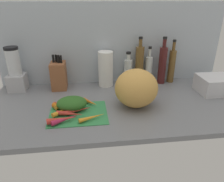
{
  "coord_description": "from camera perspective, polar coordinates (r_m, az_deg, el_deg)",
  "views": [
    {
      "loc": [
        -20.05,
        -119.53,
        62.63
      ],
      "look_at": [
        -6.78,
        -11.34,
        13.34
      ],
      "focal_mm": 33.5,
      "sensor_mm": 36.0,
      "label": 1
    }
  ],
  "objects": [
    {
      "name": "carrot_3",
      "position": [
        1.32,
        -6.0,
        -3.04
      ],
      "size": [
        9.95,
        10.36,
        2.61
      ],
      "primitive_type": "cone",
      "rotation": [
        0.0,
        1.57,
        -0.82
      ],
      "color": "orange",
      "rests_on": "cutting_board"
    },
    {
      "name": "carrot_8",
      "position": [
        1.21,
        -11.4,
        -6.12
      ],
      "size": [
        15.81,
        6.69,
        2.8
      ],
      "primitive_type": "cone",
      "rotation": [
        0.0,
        1.57,
        -0.26
      ],
      "color": "red",
      "rests_on": "cutting_board"
    },
    {
      "name": "knife_block",
      "position": [
        1.58,
        -14.31,
        4.15
      ],
      "size": [
        10.6,
        13.18,
        25.28
      ],
      "color": "brown",
      "rests_on": "ground_plane"
    },
    {
      "name": "carrot_9",
      "position": [
        1.24,
        -9.27,
        -5.19
      ],
      "size": [
        17.22,
        8.13,
        2.66
      ],
      "primitive_type": "cone",
      "rotation": [
        0.0,
        1.57,
        0.33
      ],
      "color": "red",
      "rests_on": "cutting_board"
    },
    {
      "name": "ground_plane",
      "position": [
        1.37,
        2.24,
        -3.57
      ],
      "size": [
        170.0,
        80.0,
        3.0
      ],
      "primitive_type": "cube",
      "color": "slate"
    },
    {
      "name": "carrot_0",
      "position": [
        1.32,
        -12.98,
        -3.49
      ],
      "size": [
        11.43,
        10.5,
        3.11
      ],
      "primitive_type": "cone",
      "rotation": [
        0.0,
        1.57,
        0.71
      ],
      "color": "orange",
      "rests_on": "cutting_board"
    },
    {
      "name": "winter_squash",
      "position": [
        1.28,
        6.64,
        0.77
      ],
      "size": [
        26.33,
        24.83,
        23.77
      ],
      "primitive_type": "ellipsoid",
      "color": "gold",
      "rests_on": "ground_plane"
    },
    {
      "name": "cutting_board",
      "position": [
        1.25,
        -9.14,
        -5.95
      ],
      "size": [
        33.37,
        27.84,
        0.8
      ],
      "primitive_type": "cube",
      "color": "#338C4C",
      "rests_on": "ground_plane"
    },
    {
      "name": "carrot_7",
      "position": [
        1.17,
        -12.73,
        -7.52
      ],
      "size": [
        14.74,
        9.71,
        2.87
      ],
      "primitive_type": "cone",
      "rotation": [
        0.0,
        1.57,
        0.49
      ],
      "color": "#B2264C",
      "rests_on": "cutting_board"
    },
    {
      "name": "carrot_1",
      "position": [
        1.32,
        -12.59,
        -3.64
      ],
      "size": [
        9.6,
        7.58,
        2.35
      ],
      "primitive_type": "cone",
      "rotation": [
        0.0,
        1.57,
        -0.6
      ],
      "color": "orange",
      "rests_on": "cutting_board"
    },
    {
      "name": "carrot_greens_pile",
      "position": [
        1.27,
        -10.9,
        -3.28
      ],
      "size": [
        18.09,
        13.91,
        7.65
      ],
      "primitive_type": "ellipsoid",
      "color": "#2D6023",
      "rests_on": "cutting_board"
    },
    {
      "name": "paper_towel_roll",
      "position": [
        1.58,
        -1.73,
        6.04
      ],
      "size": [
        11.13,
        11.13,
        26.41
      ],
      "primitive_type": "cylinder",
      "color": "white",
      "rests_on": "ground_plane"
    },
    {
      "name": "carrot_5",
      "position": [
        1.25,
        -12.86,
        -5.16
      ],
      "size": [
        13.97,
        12.63,
        2.8
      ],
      "primitive_type": "cone",
      "rotation": [
        0.0,
        1.57,
        0.71
      ],
      "color": "orange",
      "rests_on": "cutting_board"
    },
    {
      "name": "bottle_3",
      "position": [
        1.66,
        13.59,
        7.07
      ],
      "size": [
        5.99,
        5.99,
        36.15
      ],
      "color": "#471919",
      "rests_on": "ground_plane"
    },
    {
      "name": "bottle_4",
      "position": [
        1.71,
        15.97,
        6.76
      ],
      "size": [
        5.3,
        5.3,
        33.51
      ],
      "color": "brown",
      "rests_on": "ground_plane"
    },
    {
      "name": "dish_rack",
      "position": [
        1.65,
        26.26,
        1.6
      ],
      "size": [
        22.77,
        20.13,
        11.75
      ],
      "primitive_type": "cube",
      "color": "silver",
      "rests_on": "ground_plane"
    },
    {
      "name": "blender_appliance",
      "position": [
        1.64,
        -24.84,
        4.66
      ],
      "size": [
        12.37,
        12.37,
        31.81
      ],
      "color": "#B2B2B7",
      "rests_on": "ground_plane"
    },
    {
      "name": "bottle_0",
      "position": [
        1.63,
        4.39,
        5.61
      ],
      "size": [
        6.34,
        6.34,
        25.04
      ],
      "color": "silver",
      "rests_on": "ground_plane"
    },
    {
      "name": "bottle_2",
      "position": [
        1.67,
        9.96,
        6.02
      ],
      "size": [
        5.66,
        5.66,
        28.44
      ],
      "color": "silver",
      "rests_on": "ground_plane"
    },
    {
      "name": "carrot_6",
      "position": [
        1.3,
        -12.82,
        -3.89
      ],
      "size": [
        13.67,
        7.32,
        3.55
      ],
      "primitive_type": "cone",
      "rotation": [
        0.0,
        1.57,
        -0.3
      ],
      "color": "red",
      "rests_on": "cutting_board"
    },
    {
      "name": "bottle_1",
      "position": [
        1.64,
        7.47,
        7.27
      ],
      "size": [
        6.4,
        6.4,
        35.94
      ],
      "color": "brown",
      "rests_on": "ground_plane"
    },
    {
      "name": "carrot_11",
      "position": [
        1.16,
        -13.48,
        -7.51
      ],
      "size": [
        16.42,
        6.75,
        3.4
      ],
      "primitive_type": "cone",
      "rotation": [
        0.0,
        1.57,
        0.22
      ],
      "color": "red",
      "rests_on": "cutting_board"
    },
    {
      "name": "carrot_2",
      "position": [
        1.33,
        -9.31,
        -2.96
      ],
      "size": [
        12.49,
        11.79,
        3.07
      ],
      "primitive_type": "cone",
      "rotation": [
        0.0,
        1.57,
        -0.74
      ],
      "color": "orange",
      "rests_on": "cutting_board"
    },
    {
      "name": "carrot_10",
      "position": [
        1.33,
        -12.59,
        -3.43
      ],
      "size": [
        13.44,
        6.32,
        2.8
      ],
      "primitive_type": "cone",
      "rotation": [
        0.0,
        1.57,
        0.28
      ],
      "color": "orange",
      "rests_on": "cutting_board"
    },
    {
      "name": "carrot_12",
      "position": [
        1.28,
        -13.69,
        -4.43
      ],
      "size": [
        11.83,
        10.72,
        3.53
      ],
      "primitive_type": "cone",
      "rotation": [
        0.0,
        1.57,
        -0.7
      ],
      "color": "orange",
      "rests_on": "cutting_board"
    },
    {
      "name": "wall_back",
      "position": [
        1.63,
        0.24,
        12.76
      ],
      "size": [
        170.0,
        3.0,
        60.0
      ],
      "primitive_type": "cube",
      "color": "#ADB7C1",
      "rests_on": "ground_plane"
    },
    {
      "name": "carrot_4",
      "position": [
        1.17,
        -5.4,
        -7.14
      ],
      "size": [
        15.28,
        8.06,
        2.42
      ],
      "primitive_type": "cone",
      "rotation": [
        0.0,
        1.57,
        0.38
      ],
      "color": "orange",
      "rests_on": "cutting_board"
    }
  ]
}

